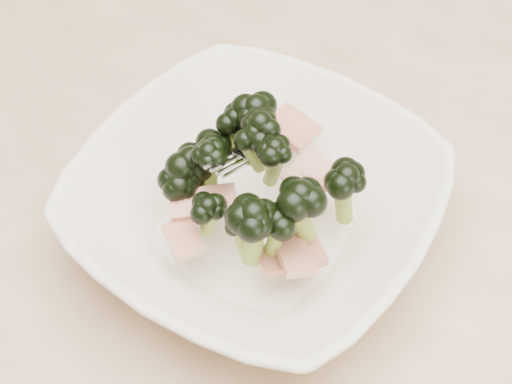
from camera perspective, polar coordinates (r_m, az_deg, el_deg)
dining_table at (r=0.70m, az=5.85°, el=-6.39°), size 1.20×0.80×0.75m
broccoli_dish at (r=0.58m, az=-0.07°, el=-0.64°), size 0.30×0.30×0.12m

